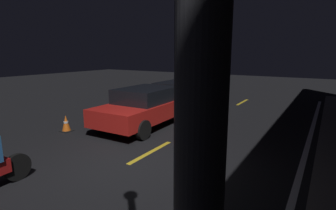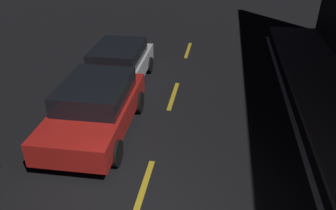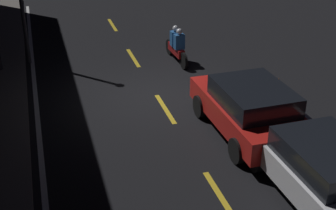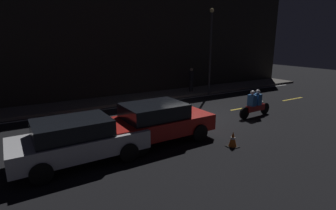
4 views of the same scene
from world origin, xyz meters
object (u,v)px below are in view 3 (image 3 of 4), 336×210
Objects in this scene: taxi_red at (250,108)px; traffic_cone_near at (278,86)px; sedan_white at (322,168)px; motorcycle at (177,46)px.

taxi_red is 6.99× the size of traffic_cone_near.
sedan_white is 1.00× the size of taxi_red.
sedan_white is 5.31m from traffic_cone_near.
traffic_cone_near is at bearing -151.33° from motorcycle.
sedan_white is 7.00× the size of traffic_cone_near.
sedan_white is 8.71m from motorcycle.
sedan_white is at bearing -179.17° from motorcycle.
motorcycle is 4.33m from traffic_cone_near.
taxi_red is 5.70m from motorcycle.
motorcycle is (5.69, 0.28, -0.14)m from taxi_red.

